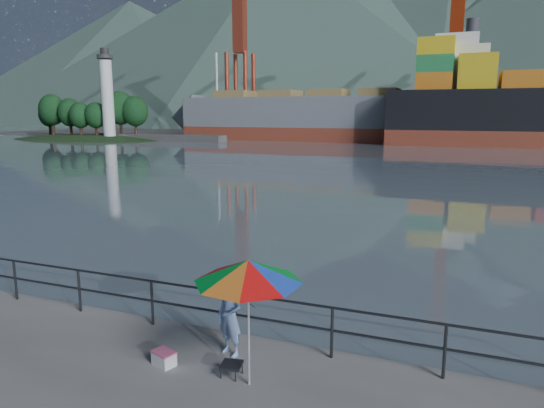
{
  "coord_description": "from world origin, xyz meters",
  "views": [
    {
      "loc": [
        7.02,
        -6.6,
        4.58
      ],
      "look_at": [
        2.12,
        6.0,
        2.0
      ],
      "focal_mm": 32.0,
      "sensor_mm": 36.0,
      "label": 1
    }
  ],
  "objects_px": {
    "beach_umbrella": "(248,271)",
    "cooler_bag": "(164,359)",
    "fisherman": "(230,316)",
    "bulk_carrier": "(352,115)"
  },
  "relations": [
    {
      "from": "beach_umbrella",
      "to": "cooler_bag",
      "type": "distance_m",
      "value": 2.57
    },
    {
      "from": "beach_umbrella",
      "to": "cooler_bag",
      "type": "bearing_deg",
      "value": 179.19
    },
    {
      "from": "beach_umbrella",
      "to": "fisherman",
      "type": "bearing_deg",
      "value": 132.09
    },
    {
      "from": "fisherman",
      "to": "cooler_bag",
      "type": "relative_size",
      "value": 3.75
    },
    {
      "from": "cooler_bag",
      "to": "bulk_carrier",
      "type": "bearing_deg",
      "value": 119.14
    },
    {
      "from": "beach_umbrella",
      "to": "bulk_carrier",
      "type": "xyz_separation_m",
      "value": [
        -13.98,
        73.55,
        2.05
      ]
    },
    {
      "from": "fisherman",
      "to": "bulk_carrier",
      "type": "xyz_separation_m",
      "value": [
        -13.22,
        72.7,
        3.3
      ]
    },
    {
      "from": "fisherman",
      "to": "beach_umbrella",
      "type": "relative_size",
      "value": 0.69
    },
    {
      "from": "fisherman",
      "to": "cooler_bag",
      "type": "xyz_separation_m",
      "value": [
        -0.96,
        -0.82,
        -0.66
      ]
    },
    {
      "from": "fisherman",
      "to": "bulk_carrier",
      "type": "bearing_deg",
      "value": 119.97
    }
  ]
}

